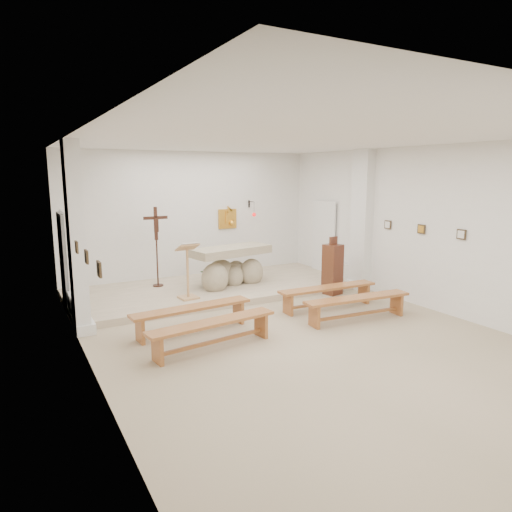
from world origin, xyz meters
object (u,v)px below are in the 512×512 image
altar (230,269)px  donation_pedestal (332,269)px  lectern (188,271)px  bench_right_front (328,292)px  bench_left_second (213,328)px  crucifix_stand (156,241)px  bench_left_front (192,313)px  bench_right_second (358,303)px

altar → donation_pedestal: bearing=-47.4°
altar → donation_pedestal: 2.53m
lectern → bench_right_front: size_ratio=0.55×
donation_pedestal → bench_left_second: bearing=-166.5°
crucifix_stand → bench_right_front: (2.83, -3.16, -0.92)m
altar → bench_left_front: bearing=-140.0°
altar → bench_right_front: 2.70m
donation_pedestal → bench_left_second: 4.41m
crucifix_stand → bench_left_front: (-0.31, -3.16, -0.92)m
bench_left_front → bench_right_second: same height
altar → bench_left_second: bearing=-131.1°
bench_left_second → donation_pedestal: bearing=17.9°
lectern → bench_left_second: size_ratio=0.55×
donation_pedestal → bench_left_second: (-3.99, -1.88, -0.26)m
altar → donation_pedestal: size_ratio=1.53×
bench_right_second → bench_left_second: bearing=-175.4°
bench_right_front → bench_left_second: bearing=-160.7°
altar → crucifix_stand: crucifix_stand is taller
altar → bench_left_second: (-1.94, -3.38, -0.19)m
lectern → bench_left_front: lectern is taller
bench_left_second → bench_left_front: bearing=82.6°
crucifix_stand → altar: bearing=-26.0°
crucifix_stand → donation_pedestal: 4.36m
altar → lectern: lectern is taller
bench_right_front → bench_right_second: 0.96m
bench_right_front → bench_left_second: size_ratio=0.99×
crucifix_stand → bench_left_second: 4.24m
altar → bench_left_second: size_ratio=0.92×
lectern → bench_left_front: 1.84m
lectern → donation_pedestal: (3.42, -0.78, -0.16)m
crucifix_stand → bench_right_second: (2.83, -4.13, -0.92)m
bench_right_front → bench_right_second: same height
lectern → crucifix_stand: (-0.25, 1.46, 0.50)m
lectern → altar: bearing=21.7°
altar → crucifix_stand: (-1.63, 0.75, 0.73)m
bench_left_second → bench_right_second: same height
bench_left_front → bench_right_second: bearing=-21.8°
crucifix_stand → donation_pedestal: size_ratio=1.39×
lectern → bench_right_second: bearing=-51.6°
bench_right_front → bench_left_second: (-3.14, -0.96, 0.00)m
bench_left_front → bench_right_second: 3.29m
bench_right_front → donation_pedestal: bearing=49.6°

